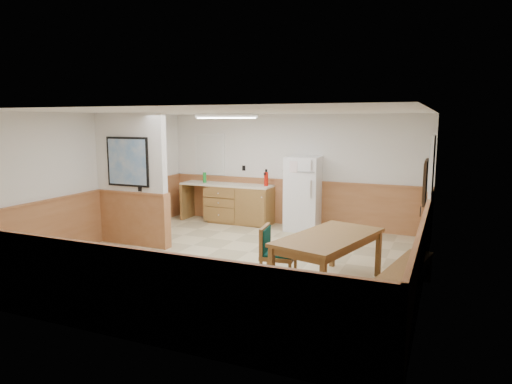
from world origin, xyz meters
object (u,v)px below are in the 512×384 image
at_px(fire_extinguisher, 266,179).
at_px(dining_table, 329,242).
at_px(dining_bench, 406,272).
at_px(dining_chair, 272,250).
at_px(soap_bottle, 205,178).
at_px(refrigerator, 303,193).

bearing_deg(fire_extinguisher, dining_table, -75.85).
distance_m(dining_bench, dining_chair, 1.86).
bearing_deg(dining_chair, dining_bench, -0.72).
xyz_separation_m(fire_extinguisher, soap_bottle, (-1.55, -0.06, -0.04)).
bearing_deg(soap_bottle, dining_table, -39.95).
bearing_deg(refrigerator, dining_bench, -55.87).
bearing_deg(dining_chair, dining_table, 6.71).
distance_m(refrigerator, soap_bottle, 2.45).
bearing_deg(soap_bottle, dining_bench, -33.05).
xyz_separation_m(dining_bench, soap_bottle, (-4.87, 3.17, 0.68)).
height_order(dining_table, soap_bottle, soap_bottle).
xyz_separation_m(dining_table, dining_chair, (-0.78, -0.20, -0.16)).
bearing_deg(dining_table, dining_chair, -150.95).
bearing_deg(dining_bench, fire_extinguisher, 146.40).
bearing_deg(refrigerator, dining_chair, -83.64).
bearing_deg(fire_extinguisher, soap_bottle, 161.43).
relative_size(dining_chair, fire_extinguisher, 2.24).
bearing_deg(refrigerator, soap_bottle, 175.97).
xyz_separation_m(dining_table, soap_bottle, (-3.81, 3.19, 0.36)).
relative_size(dining_bench, fire_extinguisher, 4.27).
height_order(fire_extinguisher, soap_bottle, fire_extinguisher).
distance_m(dining_table, soap_bottle, 4.98).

